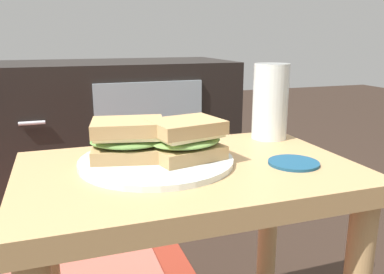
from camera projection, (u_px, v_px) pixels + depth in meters
side_table at (189, 215)px, 0.68m from camera, size 0.56×0.36×0.46m
tv_cabinet at (109, 135)px, 1.57m from camera, size 0.96×0.46×0.58m
plate at (156, 161)px, 0.67m from camera, size 0.26×0.26×0.01m
sandwich_front at (128, 139)px, 0.66m from camera, size 0.15×0.12×0.07m
sandwich_back at (184, 139)px, 0.66m from camera, size 0.14×0.12×0.07m
beer_glass at (270, 102)px, 0.83m from camera, size 0.07×0.07×0.16m
coaster at (294, 163)px, 0.67m from camera, size 0.09×0.09×0.01m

